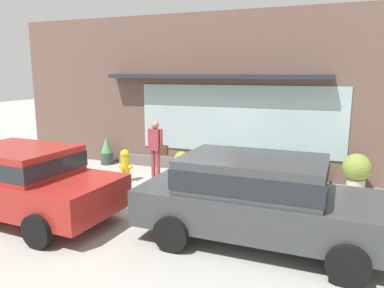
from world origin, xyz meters
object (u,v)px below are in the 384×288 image
parked_car_red (24,179)px  potted_plant_by_entrance (243,166)px  pedestrian_with_handbag (156,145)px  potted_plant_doorstep (107,151)px  potted_plant_trailing_edge (214,163)px  fire_hydrant (125,166)px  potted_plant_corner_tall (357,170)px  potted_plant_window_right (291,170)px  parked_car_dark_gray (259,195)px  potted_plant_near_hydrant (182,162)px  potted_plant_window_left (324,177)px

parked_car_red → potted_plant_by_entrance: size_ratio=4.97×
potted_plant_by_entrance → pedestrian_with_handbag: bearing=-163.1°
potted_plant_doorstep → potted_plant_trailing_edge: size_ratio=1.29×
fire_hydrant → potted_plant_trailing_edge: fire_hydrant is taller
potted_plant_corner_tall → potted_plant_window_right: 1.65m
parked_car_dark_gray → potted_plant_doorstep: size_ratio=4.93×
parked_car_dark_gray → potted_plant_window_right: size_ratio=5.59×
parked_car_red → pedestrian_with_handbag: bearing=74.6°
fire_hydrant → potted_plant_trailing_edge: (2.15, 1.55, -0.08)m
parked_car_dark_gray → potted_plant_corner_tall: 4.23m
potted_plant_corner_tall → parked_car_dark_gray: bearing=-114.9°
potted_plant_doorstep → pedestrian_with_handbag: bearing=-22.1°
pedestrian_with_handbag → potted_plant_doorstep: size_ratio=1.83×
pedestrian_with_handbag → potted_plant_by_entrance: size_ratio=2.07×
potted_plant_near_hydrant → potted_plant_window_left: bearing=1.3°
parked_car_dark_gray → potted_plant_near_hydrant: parked_car_dark_gray is taller
fire_hydrant → pedestrian_with_handbag: pedestrian_with_handbag is taller
parked_car_dark_gray → potted_plant_window_left: (0.97, 4.12, -0.65)m
fire_hydrant → potted_plant_by_entrance: 3.36m
pedestrian_with_handbag → potted_plant_window_left: (4.59, 1.07, -0.75)m
potted_plant_trailing_edge → parked_car_dark_gray: bearing=-61.7°
potted_plant_doorstep → potted_plant_near_hydrant: 2.76m
potted_plant_doorstep → potted_plant_trailing_edge: 3.82m
parked_car_dark_gray → potted_plant_trailing_edge: bearing=119.0°
potted_plant_near_hydrant → potted_plant_window_left: 4.21m
parked_car_red → potted_plant_window_left: (5.82, 4.78, -0.62)m
potted_plant_window_right → parked_car_dark_gray: bearing=-91.9°
parked_car_dark_gray → potted_plant_by_entrance: 3.99m
potted_plant_near_hydrant → potted_plant_window_left: (4.20, 0.09, -0.08)m
potted_plant_window_left → potted_plant_doorstep: bearing=-179.1°
parked_car_dark_gray → fire_hydrant: bearing=150.9°
parked_car_dark_gray → potted_plant_corner_tall: size_ratio=4.50×
potted_plant_doorstep → potted_plant_window_left: bearing=0.9°
potted_plant_corner_tall → potted_plant_window_right: (-1.64, 0.04, -0.14)m
potted_plant_doorstep → parked_car_dark_gray: bearing=-33.8°
pedestrian_with_handbag → potted_plant_trailing_edge: bearing=41.6°
fire_hydrant → pedestrian_with_handbag: size_ratio=0.55×
fire_hydrant → potted_plant_window_right: (4.44, 1.39, -0.03)m
potted_plant_doorstep → parked_car_red: bearing=-76.3°
fire_hydrant → parked_car_dark_gray: size_ratio=0.20×
parked_car_dark_gray → potted_plant_near_hydrant: bearing=129.5°
potted_plant_corner_tall → potted_plant_window_left: (-0.80, 0.29, -0.33)m
potted_plant_near_hydrant → potted_plant_window_left: size_ratio=1.28×
potted_plant_window_left → potted_plant_by_entrance: bearing=-171.2°
fire_hydrant → potted_plant_doorstep: same height
potted_plant_near_hydrant → potted_plant_trailing_edge: bearing=0.1°
fire_hydrant → pedestrian_with_handbag: (0.70, 0.57, 0.54)m
parked_car_red → potted_plant_corner_tall: size_ratio=4.02×
potted_plant_doorstep → potted_plant_window_left: 6.96m
potted_plant_near_hydrant → potted_plant_corner_tall: 5.01m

